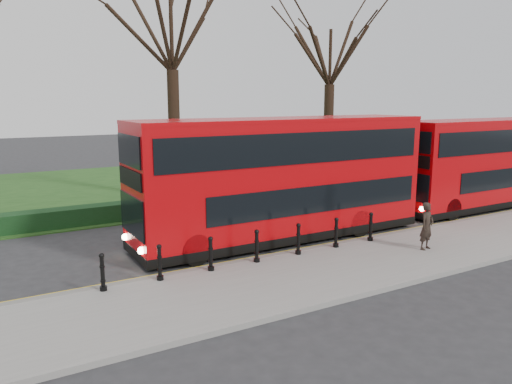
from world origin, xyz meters
TOP-DOWN VIEW (x-y plane):
  - ground at (0.00, 0.00)m, footprint 120.00×120.00m
  - pavement at (0.00, -3.00)m, footprint 60.00×4.00m
  - kerb at (0.00, -1.00)m, footprint 60.00×0.25m
  - grass_verge at (0.00, 15.00)m, footprint 60.00×18.00m
  - hedge at (0.00, 6.80)m, footprint 60.00×0.90m
  - yellow_line_outer at (0.00, -0.70)m, footprint 60.00×0.10m
  - yellow_line_inner at (0.00, -0.50)m, footprint 60.00×0.10m
  - tree_mid at (2.00, 10.00)m, footprint 7.74×7.74m
  - tree_right at (12.00, 10.00)m, footprint 7.06×7.06m
  - bollard_row at (0.30, -1.35)m, footprint 9.71×0.15m
  - bus_lead at (2.70, 0.87)m, footprint 11.40×2.62m
  - bus_rear at (14.49, 0.72)m, footprint 10.69×2.46m
  - pedestrian at (6.00, -3.09)m, footprint 0.66×0.50m

SIDE VIEW (x-z plane):
  - ground at x=0.00m, z-range 0.00..0.00m
  - yellow_line_outer at x=0.00m, z-range 0.00..0.01m
  - yellow_line_inner at x=0.00m, z-range 0.00..0.01m
  - grass_verge at x=0.00m, z-range 0.00..0.06m
  - pavement at x=0.00m, z-range 0.00..0.15m
  - kerb at x=0.00m, z-range -0.01..0.15m
  - hedge at x=0.00m, z-range 0.00..0.80m
  - bollard_row at x=0.30m, z-range 0.15..1.15m
  - pedestrian at x=6.00m, z-range 0.15..1.78m
  - bus_rear at x=14.49m, z-range 0.02..4.27m
  - bus_lead at x=2.70m, z-range 0.02..4.55m
  - tree_right at x=12.00m, z-range 2.50..13.53m
  - tree_mid at x=2.00m, z-range 2.75..14.84m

